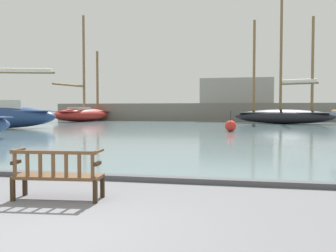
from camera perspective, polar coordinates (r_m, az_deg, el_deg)
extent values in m
plane|color=slate|center=(5.43, -18.99, -15.33)|extent=(160.00, 160.00, 0.00)
cube|color=slate|center=(48.53, 8.66, 0.60)|extent=(100.00, 80.00, 0.08)
cube|color=#4C4C50|center=(8.84, -6.00, -7.85)|extent=(40.00, 0.30, 0.12)
cube|color=#322113|center=(7.77, -20.97, -8.33)|extent=(0.08, 0.08, 0.42)
cube|color=#322113|center=(7.21, -9.96, -9.04)|extent=(0.08, 0.08, 0.42)
cube|color=#322113|center=(7.38, -22.59, -8.93)|extent=(0.08, 0.08, 0.42)
cube|color=#322113|center=(6.79, -11.04, -9.78)|extent=(0.08, 0.08, 0.42)
cube|color=brown|center=(7.22, -16.37, -7.40)|extent=(1.64, 0.67, 0.06)
cube|color=brown|center=(6.95, -17.12, -3.88)|extent=(1.60, 0.20, 0.06)
cube|color=brown|center=(7.29, -22.32, -5.52)|extent=(0.06, 0.05, 0.41)
cube|color=brown|center=(7.18, -20.63, -5.61)|extent=(0.06, 0.05, 0.41)
cube|color=brown|center=(7.08, -18.89, -5.71)|extent=(0.06, 0.05, 0.41)
cube|color=brown|center=(6.98, -17.10, -5.80)|extent=(0.06, 0.05, 0.41)
cube|color=brown|center=(6.89, -15.25, -5.88)|extent=(0.06, 0.05, 0.41)
cube|color=brown|center=(6.80, -13.36, -5.96)|extent=(0.06, 0.05, 0.41)
cube|color=brown|center=(6.73, -11.43, -6.04)|extent=(0.06, 0.05, 0.41)
cube|color=#322113|center=(7.43, -22.18, -5.14)|extent=(0.09, 0.30, 0.06)
cube|color=brown|center=(7.48, -21.88, -3.42)|extent=(0.10, 0.47, 0.04)
cube|color=#322113|center=(6.83, -10.70, -5.65)|extent=(0.09, 0.30, 0.06)
cube|color=brown|center=(6.89, -10.49, -3.78)|extent=(0.10, 0.47, 0.04)
ellipsoid|color=maroon|center=(50.25, -12.82, 1.66)|extent=(5.55, 11.39, 1.73)
cube|color=#C6514C|center=(50.25, -12.83, 2.21)|extent=(4.48, 9.93, 0.08)
cube|color=beige|center=(49.60, -13.41, 2.54)|extent=(2.29, 2.86, 0.52)
cylinder|color=brown|center=(50.83, -12.71, 9.27)|extent=(0.32, 0.32, 12.42)
cylinder|color=brown|center=(48.24, -14.81, 6.05)|extent=(1.55, 5.83, 0.26)
cylinder|color=brown|center=(53.04, -10.71, 6.73)|extent=(0.32, 0.32, 8.22)
cube|color=beige|center=(33.87, -23.55, 2.92)|extent=(3.10, 2.04, 0.84)
cylinder|color=brown|center=(33.55, -21.10, 7.61)|extent=(4.85, 1.65, 0.18)
cylinder|color=silver|center=(33.57, -21.11, 7.92)|extent=(4.43, 1.68, 0.36)
ellipsoid|color=black|center=(42.81, 17.09, 1.38)|extent=(11.24, 6.16, 1.58)
cube|color=#4C4C51|center=(42.81, 17.10, 1.96)|extent=(9.78, 5.06, 0.08)
cylinder|color=brown|center=(43.26, 16.85, 10.18)|extent=(0.29, 0.29, 12.29)
cylinder|color=brown|center=(42.55, 19.36, 6.15)|extent=(3.76, 1.44, 0.23)
cylinder|color=silver|center=(42.56, 19.36, 6.46)|extent=(3.47, 1.54, 0.46)
cylinder|color=brown|center=(43.93, 12.98, 8.85)|extent=(0.29, 0.29, 10.37)
cylinder|color=brown|center=(42.49, 21.17, 8.72)|extent=(0.29, 0.29, 10.02)
sphere|color=red|center=(26.91, 9.53, 0.00)|extent=(0.80, 0.80, 0.80)
cylinder|color=#2D2D33|center=(26.89, 9.54, 1.59)|extent=(0.06, 0.06, 0.70)
cube|color=slate|center=(51.08, 8.83, 2.05)|extent=(48.21, 2.40, 2.49)
cube|color=gray|center=(51.08, 10.37, 5.31)|extent=(9.63, 2.00, 3.35)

